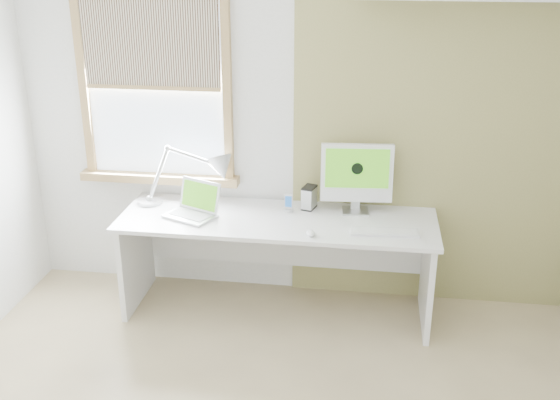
% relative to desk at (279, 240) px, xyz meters
% --- Properties ---
extents(room, '(4.04, 3.54, 2.64)m').
position_rel_desk_xyz_m(room, '(0.07, -1.44, 0.77)').
color(room, tan).
rests_on(room, ground).
extents(accent_wall, '(2.00, 0.02, 2.60)m').
position_rel_desk_xyz_m(accent_wall, '(1.07, 0.30, 0.77)').
color(accent_wall, olive).
rests_on(accent_wall, room).
extents(window, '(1.20, 0.14, 1.42)m').
position_rel_desk_xyz_m(window, '(-0.93, 0.27, 1.01)').
color(window, olive).
rests_on(window, room).
extents(desk, '(2.20, 0.70, 0.73)m').
position_rel_desk_xyz_m(desk, '(0.00, 0.00, 0.00)').
color(desk, silver).
rests_on(desk, room).
extents(desk_lamp, '(0.79, 0.38, 0.44)m').
position_rel_desk_xyz_m(desk_lamp, '(-0.54, 0.18, 0.42)').
color(desk_lamp, '#B9BBBE').
rests_on(desk_lamp, desk).
extents(laptop, '(0.41, 0.38, 0.23)m').
position_rel_desk_xyz_m(laptop, '(-0.58, -0.08, 0.25)').
color(laptop, '#B9BBBE').
rests_on(laptop, desk).
extents(phone_dock, '(0.08, 0.08, 0.13)m').
position_rel_desk_xyz_m(phone_dock, '(0.06, 0.08, 0.23)').
color(phone_dock, '#B9BBBE').
rests_on(phone_dock, desk).
extents(external_drive, '(0.11, 0.14, 0.17)m').
position_rel_desk_xyz_m(external_drive, '(0.20, 0.15, 0.28)').
color(external_drive, '#B9BBBE').
rests_on(external_drive, desk).
extents(imac, '(0.51, 0.18, 0.49)m').
position_rel_desk_xyz_m(imac, '(0.53, 0.15, 0.47)').
color(imac, '#B9BBBE').
rests_on(imac, desk).
extents(keyboard, '(0.45, 0.15, 0.02)m').
position_rel_desk_xyz_m(keyboard, '(0.74, -0.21, 0.20)').
color(keyboard, white).
rests_on(keyboard, desk).
extents(mouse, '(0.08, 0.11, 0.03)m').
position_rel_desk_xyz_m(mouse, '(0.26, -0.31, 0.21)').
color(mouse, white).
rests_on(mouse, desk).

